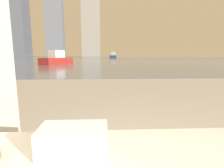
# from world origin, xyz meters

# --- Properties ---
(towel_stack) EXTENTS (0.29, 0.16, 0.12)m
(towel_stack) POSITION_xyz_m (-0.16, 0.83, 0.60)
(towel_stack) COLOR silver
(towel_stack) RESTS_ON bathtub
(harbor_water) EXTENTS (180.00, 110.00, 0.01)m
(harbor_water) POSITION_xyz_m (0.00, 62.00, 0.01)
(harbor_water) COLOR slate
(harbor_water) RESTS_ON ground_plane
(harbor_boat_0) EXTENTS (2.39, 5.18, 1.87)m
(harbor_boat_0) POSITION_xyz_m (2.97, 54.95, 0.67)
(harbor_boat_0) COLOR navy
(harbor_boat_0) RESTS_ON harbor_water
(harbor_boat_1) EXTENTS (2.86, 4.02, 1.44)m
(harbor_boat_1) POSITION_xyz_m (-4.88, 18.60, 0.52)
(harbor_boat_1) COLOR maroon
(harbor_boat_1) RESTS_ON harbor_water
(harbor_boat_2) EXTENTS (2.15, 2.64, 0.97)m
(harbor_boat_2) POSITION_xyz_m (-20.54, 79.06, 0.35)
(harbor_boat_2) COLOR navy
(harbor_boat_2) RESTS_ON harbor_water
(harbor_boat_4) EXTENTS (2.38, 3.25, 1.16)m
(harbor_boat_4) POSITION_xyz_m (3.62, 73.82, 0.42)
(harbor_boat_4) COLOR #335647
(harbor_boat_4) RESTS_ON harbor_water
(harbor_boat_5) EXTENTS (2.24, 4.19, 1.49)m
(harbor_boat_5) POSITION_xyz_m (-35.97, 64.38, 0.54)
(harbor_boat_5) COLOR #2D2D33
(harbor_boat_5) RESTS_ON harbor_water
(skyline_tower_0) EXTENTS (8.58, 12.38, 43.90)m
(skyline_tower_0) POSITION_xyz_m (-52.92, 118.00, 21.95)
(skyline_tower_0) COLOR #4C515B
(skyline_tower_0) RESTS_ON ground_plane
(skyline_tower_1) EXTENTS (10.92, 6.95, 67.02)m
(skyline_tower_1) POSITION_xyz_m (-31.14, 118.00, 33.51)
(skyline_tower_1) COLOR slate
(skyline_tower_1) RESTS_ON ground_plane
(skyline_tower_2) EXTENTS (11.31, 13.06, 50.09)m
(skyline_tower_2) POSITION_xyz_m (-7.98, 118.00, 25.04)
(skyline_tower_2) COLOR gray
(skyline_tower_2) RESTS_ON ground_plane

